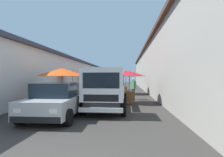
# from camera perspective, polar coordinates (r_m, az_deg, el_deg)

# --- Properties ---
(ground) EXTENTS (90.00, 90.00, 0.00)m
(ground) POSITION_cam_1_polar(r_m,az_deg,el_deg) (16.30, -1.24, -5.52)
(ground) COLOR #33302D
(building_left_whitewash) EXTENTS (49.80, 7.50, 3.74)m
(building_left_whitewash) POSITION_cam_1_polar(r_m,az_deg,el_deg) (20.53, -21.34, 0.92)
(building_left_whitewash) COLOR silver
(building_left_whitewash) RESTS_ON ground
(building_right_concrete) EXTENTS (49.80, 7.50, 5.22)m
(building_right_concrete) POSITION_cam_1_polar(r_m,az_deg,el_deg) (19.20, 21.99, 3.17)
(building_right_concrete) COLOR #A39E93
(building_right_concrete) RESTS_ON ground
(fruit_stall_mid_lane) EXTENTS (2.88, 2.88, 2.29)m
(fruit_stall_mid_lane) POSITION_cam_1_polar(r_m,az_deg,el_deg) (10.30, -16.00, 1.19)
(fruit_stall_mid_lane) COLOR #9E9EA3
(fruit_stall_mid_lane) RESTS_ON ground
(fruit_stall_near_right) EXTENTS (2.22, 2.22, 2.29)m
(fruit_stall_near_right) POSITION_cam_1_polar(r_m,az_deg,el_deg) (15.12, -12.71, 0.49)
(fruit_stall_near_right) COLOR #9E9EA3
(fruit_stall_near_right) RESTS_ON ground
(fruit_stall_far_left) EXTENTS (2.23, 2.23, 2.17)m
(fruit_stall_far_left) POSITION_cam_1_polar(r_m,az_deg,el_deg) (11.39, 5.67, -0.04)
(fruit_stall_far_left) COLOR #9E9EA3
(fruit_stall_far_left) RESTS_ON ground
(fruit_stall_near_left) EXTENTS (2.35, 2.35, 2.22)m
(fruit_stall_near_left) POSITION_cam_1_polar(r_m,az_deg,el_deg) (20.54, -7.67, 0.29)
(fruit_stall_near_left) COLOR #9E9EA3
(fruit_stall_near_left) RESTS_ON ground
(fruit_stall_far_right) EXTENTS (2.75, 2.75, 2.40)m
(fruit_stall_far_right) POSITION_cam_1_polar(r_m,az_deg,el_deg) (17.54, 4.51, 1.22)
(fruit_stall_far_right) COLOR #9E9EA3
(fruit_stall_far_right) RESTS_ON ground
(hatchback_car) EXTENTS (3.95, 1.99, 1.45)m
(hatchback_car) POSITION_cam_1_polar(r_m,az_deg,el_deg) (7.77, -17.10, -6.59)
(hatchback_car) COLOR #ADAFB5
(hatchback_car) RESTS_ON ground
(delivery_truck) EXTENTS (4.93, 1.98, 2.08)m
(delivery_truck) POSITION_cam_1_polar(r_m,az_deg,el_deg) (8.30, -2.15, -4.03)
(delivery_truck) COLOR black
(delivery_truck) RESTS_ON ground
(vendor_by_crates) EXTENTS (0.66, 0.23, 1.68)m
(vendor_by_crates) POSITION_cam_1_polar(r_m,az_deg,el_deg) (16.73, -7.60, -2.02)
(vendor_by_crates) COLOR #665B4C
(vendor_by_crates) RESTS_ON ground
(vendor_in_shade) EXTENTS (0.56, 0.42, 1.62)m
(vendor_in_shade) POSITION_cam_1_polar(r_m,az_deg,el_deg) (13.18, 7.01, -2.86)
(vendor_in_shade) COLOR navy
(vendor_in_shade) RESTS_ON ground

